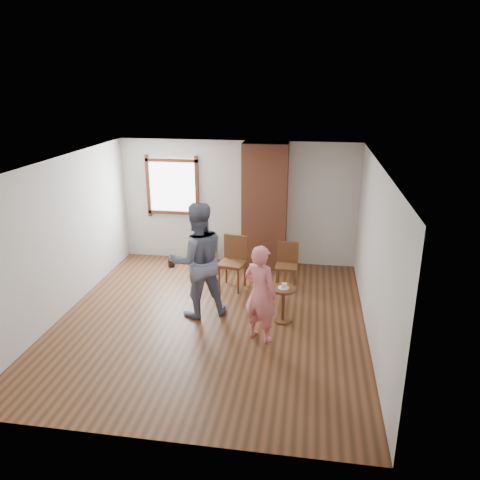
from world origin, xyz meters
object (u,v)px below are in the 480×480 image
side_table (283,299)px  person_pink (260,294)px  dining_chair_left (234,259)px  stoneware_crock (208,253)px  man (198,260)px  dining_chair_right (287,262)px

side_table → person_pink: 0.76m
dining_chair_left → person_pink: person_pink is taller
side_table → dining_chair_left: bearing=129.9°
stoneware_crock → person_pink: (1.43, -2.84, 0.50)m
stoneware_crock → dining_chair_left: bearing=-54.8°
stoneware_crock → side_table: side_table is taller
stoneware_crock → person_pink: person_pink is taller
stoneware_crock → man: 2.34m
side_table → man: man is taller
dining_chair_right → person_pink: 2.04m
side_table → man: size_ratio=0.31×
dining_chair_right → side_table: bearing=-86.8°
dining_chair_left → man: bearing=-97.7°
side_table → person_pink: bearing=-117.5°
man → person_pink: size_ratio=1.28×
stoneware_crock → dining_chair_right: size_ratio=0.60×
dining_chair_right → dining_chair_left: bearing=-167.8°
dining_chair_right → side_table: (0.03, -1.40, -0.08)m
stoneware_crock → man: size_ratio=0.26×
dining_chair_left → man: size_ratio=0.51×
dining_chair_left → person_pink: bearing=-58.1°
stoneware_crock → side_table: (1.74, -2.25, 0.15)m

